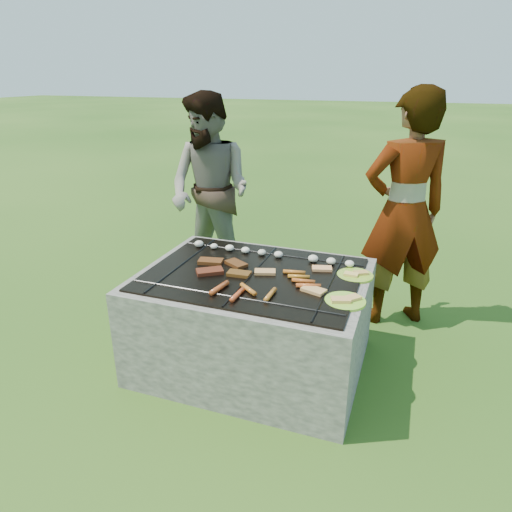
{
  "coord_description": "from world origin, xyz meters",
  "views": [
    {
      "loc": [
        0.83,
        -2.27,
        1.69
      ],
      "look_at": [
        0.0,
        0.05,
        0.7
      ],
      "focal_mm": 32.0,
      "sensor_mm": 36.0,
      "label": 1
    }
  ],
  "objects_px": {
    "plate_far": "(355,275)",
    "cook": "(404,212)",
    "bystander": "(210,191)",
    "fire_pit": "(253,323)",
    "plate_near": "(345,301)"
  },
  "relations": [
    {
      "from": "plate_near",
      "to": "bystander",
      "type": "height_order",
      "value": "bystander"
    },
    {
      "from": "plate_far",
      "to": "bystander",
      "type": "xyz_separation_m",
      "value": [
        -1.33,
        0.89,
        0.18
      ]
    },
    {
      "from": "plate_far",
      "to": "plate_near",
      "type": "xyz_separation_m",
      "value": [
        -0.0,
        -0.34,
        0.0
      ]
    },
    {
      "from": "cook",
      "to": "plate_far",
      "type": "bearing_deg",
      "value": 45.02
    },
    {
      "from": "cook",
      "to": "plate_near",
      "type": "bearing_deg",
      "value": 50.37
    },
    {
      "from": "fire_pit",
      "to": "plate_far",
      "type": "height_order",
      "value": "plate_far"
    },
    {
      "from": "fire_pit",
      "to": "plate_near",
      "type": "distance_m",
      "value": 0.67
    },
    {
      "from": "plate_far",
      "to": "cook",
      "type": "xyz_separation_m",
      "value": [
        0.21,
        0.69,
        0.21
      ]
    },
    {
      "from": "plate_far",
      "to": "plate_near",
      "type": "distance_m",
      "value": 0.34
    },
    {
      "from": "fire_pit",
      "to": "plate_near",
      "type": "relative_size",
      "value": 4.96
    },
    {
      "from": "cook",
      "to": "bystander",
      "type": "bearing_deg",
      "value": -35.49
    },
    {
      "from": "cook",
      "to": "bystander",
      "type": "relative_size",
      "value": 1.04
    },
    {
      "from": "plate_far",
      "to": "cook",
      "type": "distance_m",
      "value": 0.75
    },
    {
      "from": "bystander",
      "to": "cook",
      "type": "bearing_deg",
      "value": 7.97
    },
    {
      "from": "plate_near",
      "to": "bystander",
      "type": "xyz_separation_m",
      "value": [
        -1.33,
        1.23,
        0.17
      ]
    }
  ]
}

